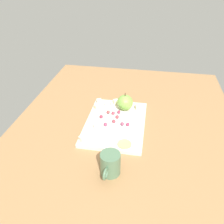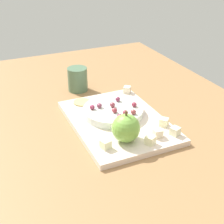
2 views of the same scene
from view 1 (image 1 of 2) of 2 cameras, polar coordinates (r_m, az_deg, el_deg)
table at (r=95.60cm, az=2.84°, el=-5.84°), size 125.93×93.79×4.98cm
platter at (r=96.84cm, az=0.86°, el=-2.75°), size 33.73×24.14×1.55cm
serving_dish at (r=93.36cm, az=0.55°, el=-2.95°), size 16.90×16.90×2.08cm
apple_whole at (r=102.55cm, az=3.22°, el=2.35°), size 7.00×7.00×7.00cm
apple_stem at (r=100.49cm, az=3.29°, el=4.34°), size 0.50×0.50×1.20cm
cheese_cube_0 at (r=107.58cm, az=0.93°, el=2.50°), size 2.87×2.87×2.12cm
cheese_cube_1 at (r=86.74cm, az=-7.29°, el=-6.58°), size 2.99×2.99×2.12cm
cheese_cube_2 at (r=104.32cm, az=6.40°, el=1.19°), size 2.62×2.62×2.12cm
cheese_cube_3 at (r=108.11cm, az=-3.19°, el=2.62°), size 2.71×2.71×2.12cm
cheese_cube_4 at (r=103.97cm, az=-3.73°, el=1.22°), size 2.99×2.99×2.12cm
cheese_cube_5 at (r=106.43cm, az=-0.97°, el=2.13°), size 2.35×2.35×2.12cm
cracker_0 at (r=85.32cm, az=3.09°, el=-7.87°), size 5.19×5.19×0.40cm
grape_0 at (r=90.23cm, az=-1.62°, el=-3.07°), size 1.60×1.44×1.37cm
grape_1 at (r=94.37cm, az=1.28°, el=-1.21°), size 1.60×1.44×1.36cm
grape_2 at (r=90.48cm, az=3.89°, el=-3.05°), size 1.60×1.44×1.29cm
grape_3 at (r=91.83cm, az=0.44°, el=-2.31°), size 1.60×1.44×1.38cm
grape_4 at (r=97.38cm, az=1.71°, el=0.01°), size 1.60×1.44×1.38cm
grape_5 at (r=96.57cm, az=0.29°, el=-0.28°), size 1.60×1.44×1.42cm
grape_6 at (r=90.60cm, az=2.53°, el=-2.93°), size 1.60×1.44×1.33cm
grape_7 at (r=94.66cm, az=-2.67°, el=-1.14°), size 1.60×1.44×1.33cm
grape_8 at (r=97.30cm, az=-0.94°, el=-0.03°), size 1.60×1.44×1.33cm
cup at (r=75.11cm, az=-0.45°, el=-12.68°), size 9.71×6.52×7.83cm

